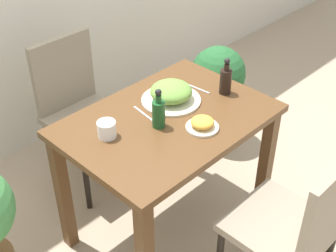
% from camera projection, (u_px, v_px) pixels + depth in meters
% --- Properties ---
extents(ground_plane, '(16.00, 16.00, 0.00)m').
position_uv_depth(ground_plane, '(168.00, 227.00, 2.67)').
color(ground_plane, tan).
extents(dining_table, '(1.00, 0.71, 0.76)m').
position_uv_depth(dining_table, '(168.00, 139.00, 2.31)').
color(dining_table, brown).
rests_on(dining_table, ground_plane).
extents(chair_near, '(0.42, 0.42, 0.92)m').
position_uv_depth(chair_near, '(298.00, 225.00, 1.99)').
color(chair_near, gray).
rests_on(chair_near, ground_plane).
extents(chair_far, '(0.42, 0.42, 0.92)m').
position_uv_depth(chair_far, '(78.00, 105.00, 2.75)').
color(chair_far, gray).
rests_on(chair_far, ground_plane).
extents(food_plate, '(0.30, 0.30, 0.10)m').
position_uv_depth(food_plate, '(171.00, 93.00, 2.33)').
color(food_plate, beige).
rests_on(food_plate, dining_table).
extents(side_plate, '(0.15, 0.15, 0.06)m').
position_uv_depth(side_plate, '(202.00, 124.00, 2.15)').
color(side_plate, beige).
rests_on(side_plate, dining_table).
extents(drink_cup, '(0.09, 0.09, 0.08)m').
position_uv_depth(drink_cup, '(107.00, 129.00, 2.09)').
color(drink_cup, white).
rests_on(drink_cup, dining_table).
extents(sauce_bottle, '(0.06, 0.06, 0.20)m').
position_uv_depth(sauce_bottle, '(226.00, 80.00, 2.37)').
color(sauce_bottle, black).
rests_on(sauce_bottle, dining_table).
extents(condiment_bottle, '(0.06, 0.06, 0.20)m').
position_uv_depth(condiment_bottle, '(159.00, 112.00, 2.13)').
color(condiment_bottle, '#194C23').
rests_on(condiment_bottle, dining_table).
extents(fork_utensil, '(0.03, 0.18, 0.00)m').
position_uv_depth(fork_utensil, '(145.00, 115.00, 2.25)').
color(fork_utensil, silver).
rests_on(fork_utensil, dining_table).
extents(spoon_utensil, '(0.03, 0.19, 0.00)m').
position_uv_depth(spoon_utensil, '(195.00, 88.00, 2.46)').
color(spoon_utensil, silver).
rests_on(spoon_utensil, dining_table).
extents(potted_plant_right, '(0.36, 0.36, 0.70)m').
position_uv_depth(potted_plant_right, '(218.00, 83.00, 3.12)').
color(potted_plant_right, brown).
rests_on(potted_plant_right, ground_plane).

